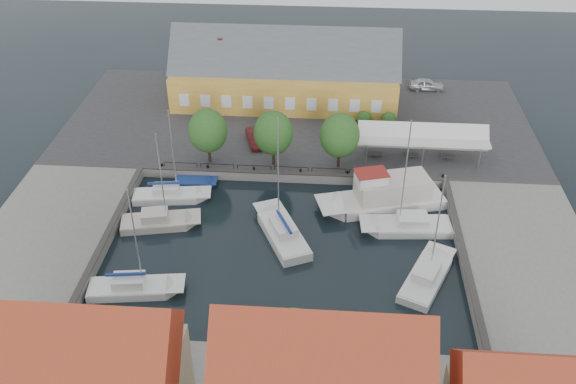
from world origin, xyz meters
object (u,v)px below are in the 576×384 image
object	(u,v)px
east_boat_c	(427,278)
west_boat_d	(134,289)
east_boat_a	(408,227)
warehouse	(281,74)
launch_nw	(195,183)
car_silver	(427,84)
west_boat_a	(170,197)
car_red	(255,138)
west_boat_b	(159,223)
launch_sw	(120,326)
trawler	(386,197)
center_sailboat	(282,234)
tent_canopy	(423,137)

from	to	relation	value
east_boat_c	west_boat_d	world-z (taller)	west_boat_d
east_boat_a	east_boat_c	bearing A→B (deg)	-81.95
warehouse	launch_nw	bearing A→B (deg)	-111.41
car_silver	launch_nw	distance (m)	35.67
car_silver	west_boat_a	world-z (taller)	west_boat_a
car_red	west_boat_b	xyz separation A→B (m)	(-7.66, -14.90, -1.47)
launch_sw	car_silver	bearing A→B (deg)	57.25
east_boat_c	launch_nw	bearing A→B (deg)	149.36
trawler	east_boat_c	distance (m)	11.51
car_red	west_boat_d	xyz separation A→B (m)	(-7.51, -24.31, -1.46)
car_red	east_boat_a	bearing A→B (deg)	-57.28
warehouse	west_boat_b	distance (m)	28.80
west_boat_b	west_boat_a	bearing A→B (deg)	89.31
car_silver	west_boat_a	size ratio (longest dim) A/B	0.42
center_sailboat	trawler	size ratio (longest dim) A/B	0.96
center_sailboat	launch_sw	world-z (taller)	center_sailboat
car_red	center_sailboat	xyz separation A→B (m)	(4.40, -15.82, -1.37)
west_boat_d	west_boat_b	bearing A→B (deg)	90.92
center_sailboat	west_boat_d	size ratio (longest dim) A/B	1.16
car_red	launch_sw	distance (m)	29.45
center_sailboat	west_boat_d	world-z (taller)	center_sailboat
warehouse	east_boat_c	distance (m)	36.62
car_silver	east_boat_c	distance (m)	37.39
warehouse	west_boat_d	bearing A→B (deg)	-104.66
tent_canopy	car_red	bearing A→B (deg)	174.05
west_boat_d	car_red	bearing A→B (deg)	72.83
warehouse	west_boat_d	world-z (taller)	warehouse
car_silver	trawler	bearing A→B (deg)	166.02
warehouse	trawler	xyz separation A→B (m)	(12.43, -21.86, -3.41)
car_silver	center_sailboat	xyz separation A→B (m)	(-16.73, -31.97, -1.41)
car_red	trawler	world-z (taller)	trawler
car_red	west_boat_d	bearing A→B (deg)	-124.28
car_red	center_sailboat	bearing A→B (deg)	-91.56
center_sailboat	launch_nw	size ratio (longest dim) A/B	2.75
car_silver	west_boat_a	xyz separation A→B (m)	(-28.74, -26.52, -1.50)
car_red	west_boat_a	xyz separation A→B (m)	(-7.61, -10.38, -1.46)
trawler	east_boat_a	world-z (taller)	east_boat_a
trawler	east_boat_a	size ratio (longest dim) A/B	1.08
east_boat_a	west_boat_a	distance (m)	24.24
center_sailboat	trawler	xyz separation A→B (m)	(9.99, 5.88, 0.65)
car_silver	launch_sw	bearing A→B (deg)	147.77
car_red	east_boat_a	world-z (taller)	east_boat_a
center_sailboat	launch_sw	bearing A→B (deg)	-133.44
west_boat_d	launch_nw	xyz separation A→B (m)	(1.90, 16.92, -0.18)
launch_nw	west_boat_d	bearing A→B (deg)	-96.42
center_sailboat	launch_sw	size ratio (longest dim) A/B	2.85
west_boat_a	west_boat_b	bearing A→B (deg)	-90.69
car_silver	launch_sw	size ratio (longest dim) A/B	1.01
car_silver	launch_sw	world-z (taller)	car_silver
west_boat_a	launch_sw	bearing A→B (deg)	-89.76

